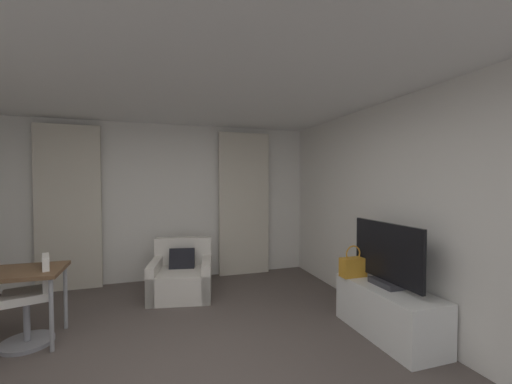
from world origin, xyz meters
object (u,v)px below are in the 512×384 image
at_px(armchair, 182,277).
at_px(tv_console, 388,311).
at_px(tv_flatscreen, 387,256).
at_px(handbag_primary, 353,266).
at_px(desk_chair, 31,305).

xyz_separation_m(armchair, tv_console, (2.00, -1.90, 0.00)).
relative_size(tv_flatscreen, handbag_primary, 2.72).
height_order(tv_flatscreen, handbag_primary, tv_flatscreen).
distance_m(armchair, tv_console, 2.76).
bearing_deg(tv_flatscreen, armchair, 136.97).
bearing_deg(desk_chair, tv_console, -15.35).
xyz_separation_m(tv_console, tv_flatscreen, (-0.00, 0.03, 0.58)).
bearing_deg(desk_chair, tv_flatscreen, -14.83).
bearing_deg(tv_console, armchair, 136.45).
bearing_deg(tv_flatscreen, desk_chair, 165.17).
relative_size(armchair, handbag_primary, 2.64).
bearing_deg(tv_flatscreen, handbag_primary, 109.42).
bearing_deg(armchair, desk_chair, -149.42).
xyz_separation_m(tv_flatscreen, handbag_primary, (-0.14, 0.40, -0.20)).
bearing_deg(desk_chair, armchair, 30.58).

